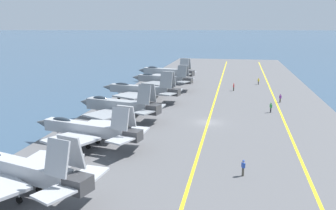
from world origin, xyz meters
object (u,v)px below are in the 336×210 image
at_px(crew_red_vest, 234,87).
at_px(crew_purple_vest, 280,98).
at_px(crew_green_vest, 271,107).
at_px(parked_jet_third, 119,106).
at_px(parked_jet_nearest, 21,169).
at_px(parked_jet_fifth, 163,79).
at_px(parked_jet_fourth, 141,90).
at_px(parked_jet_sixth, 166,72).
at_px(crew_blue_vest, 243,167).
at_px(parked_jet_second, 88,129).
at_px(crew_yellow_vest, 258,81).

distance_m(crew_red_vest, crew_purple_vest, 14.68).
bearing_deg(crew_purple_vest, crew_green_vest, 163.97).
bearing_deg(parked_jet_third, parked_jet_nearest, 179.76).
bearing_deg(crew_purple_vest, parked_jet_fifth, 70.53).
bearing_deg(parked_jet_fourth, crew_green_vest, -100.75).
relative_size(parked_jet_sixth, crew_purple_vest, 9.60).
xyz_separation_m(parked_jet_fifth, crew_blue_vest, (-47.07, -18.31, -1.66)).
relative_size(crew_red_vest, crew_green_vest, 0.98).
relative_size(parked_jet_fourth, crew_red_vest, 9.76).
distance_m(parked_jet_third, crew_red_vest, 35.29).
bearing_deg(crew_green_vest, crew_blue_vest, 169.72).
distance_m(crew_blue_vest, crew_red_vest, 49.15).
xyz_separation_m(parked_jet_nearest, parked_jet_third, (27.28, -0.11, -0.25)).
bearing_deg(crew_blue_vest, parked_jet_second, 73.43).
relative_size(crew_blue_vest, crew_red_vest, 0.98).
bearing_deg(parked_jet_sixth, crew_green_vest, -141.11).
relative_size(parked_jet_third, crew_green_vest, 8.37).
bearing_deg(crew_green_vest, crew_yellow_vest, 0.92).
bearing_deg(parked_jet_fifth, parked_jet_sixth, 7.62).
distance_m(crew_blue_vest, crew_green_vest, 29.22).
xyz_separation_m(crew_yellow_vest, crew_blue_vest, (-59.60, 4.72, 0.01)).
xyz_separation_m(parked_jet_second, parked_jet_fifth, (41.25, -1.27, 0.39)).
height_order(parked_jet_nearest, crew_yellow_vest, parked_jet_nearest).
xyz_separation_m(crew_blue_vest, crew_green_vest, (28.75, -5.22, 0.03)).
bearing_deg(crew_red_vest, parked_jet_fourth, 130.38).
relative_size(parked_jet_nearest, parked_jet_fifth, 1.04).
distance_m(parked_jet_second, crew_red_vest, 46.92).
distance_m(parked_jet_second, parked_jet_fourth, 27.69).
xyz_separation_m(parked_jet_sixth, crew_green_vest, (-31.32, -25.26, -1.66)).
height_order(parked_jet_second, parked_jet_fifth, parked_jet_fifth).
height_order(parked_jet_third, crew_green_vest, parked_jet_third).
height_order(parked_jet_second, parked_jet_third, parked_jet_third).
xyz_separation_m(parked_jet_second, crew_blue_vest, (-5.82, -19.58, -1.27)).
bearing_deg(crew_green_vest, parked_jet_nearest, 146.01).
distance_m(parked_jet_second, parked_jet_third, 13.07).
relative_size(parked_jet_second, crew_blue_vest, 9.24).
relative_size(parked_jet_fourth, crew_purple_vest, 9.90).
height_order(crew_blue_vest, crew_green_vest, crew_green_vest).
bearing_deg(crew_yellow_vest, parked_jet_fifth, 118.54).
bearing_deg(parked_jet_second, parked_jet_fourth, 0.66).
bearing_deg(crew_purple_vest, parked_jet_fourth, 98.85).
xyz_separation_m(parked_jet_second, parked_jet_third, (13.07, 0.13, 0.14)).
bearing_deg(parked_jet_sixth, parked_jet_fifth, -172.38).
xyz_separation_m(parked_jet_sixth, crew_red_vest, (-10.95, -18.50, -1.68)).
bearing_deg(crew_blue_vest, crew_purple_vest, -11.69).
xyz_separation_m(parked_jet_fifth, crew_red_vest, (2.05, -16.76, -1.65)).
distance_m(parked_jet_second, crew_purple_vest, 42.16).
height_order(parked_jet_fourth, crew_blue_vest, parked_jet_fourth).
relative_size(crew_red_vest, crew_purple_vest, 1.01).
relative_size(crew_yellow_vest, crew_purple_vest, 0.99).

